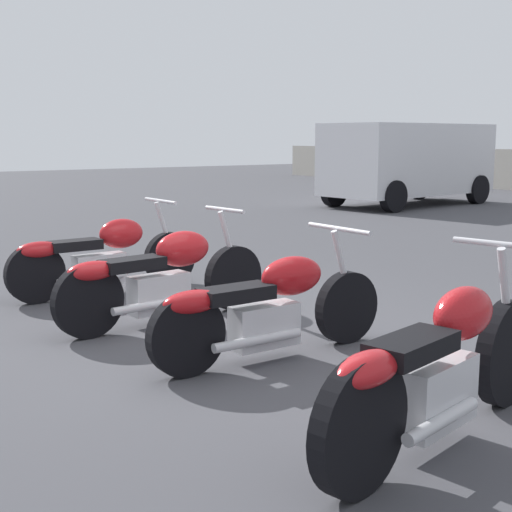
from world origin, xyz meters
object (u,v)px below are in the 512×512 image
at_px(motorcycle_slot_1, 162,276).
at_px(motorcycle_slot_3, 440,369).
at_px(motorcycle_slot_2, 267,307).
at_px(parked_van, 409,160).
at_px(motorcycle_slot_0, 102,256).

relative_size(motorcycle_slot_1, motorcycle_slot_3, 0.98).
height_order(motorcycle_slot_1, motorcycle_slot_2, motorcycle_slot_1).
bearing_deg(motorcycle_slot_2, parked_van, 129.16).
bearing_deg(motorcycle_slot_3, parked_van, 121.89).
distance_m(motorcycle_slot_1, motorcycle_slot_2, 1.37).
bearing_deg(parked_van, motorcycle_slot_1, -62.16).
bearing_deg(motorcycle_slot_3, motorcycle_slot_2, 163.52).
bearing_deg(motorcycle_slot_2, motorcycle_slot_0, -177.01).
height_order(motorcycle_slot_1, parked_van, parked_van).
distance_m(motorcycle_slot_0, parked_van, 11.21).
xyz_separation_m(motorcycle_slot_1, parked_van, (-6.59, 9.94, 0.66)).
xyz_separation_m(motorcycle_slot_3, parked_van, (-9.67, 9.90, 0.65)).
bearing_deg(motorcycle_slot_1, motorcycle_slot_3, -4.84).
xyz_separation_m(motorcycle_slot_2, motorcycle_slot_3, (1.73, -0.12, 0.03)).
distance_m(motorcycle_slot_0, motorcycle_slot_1, 1.41).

